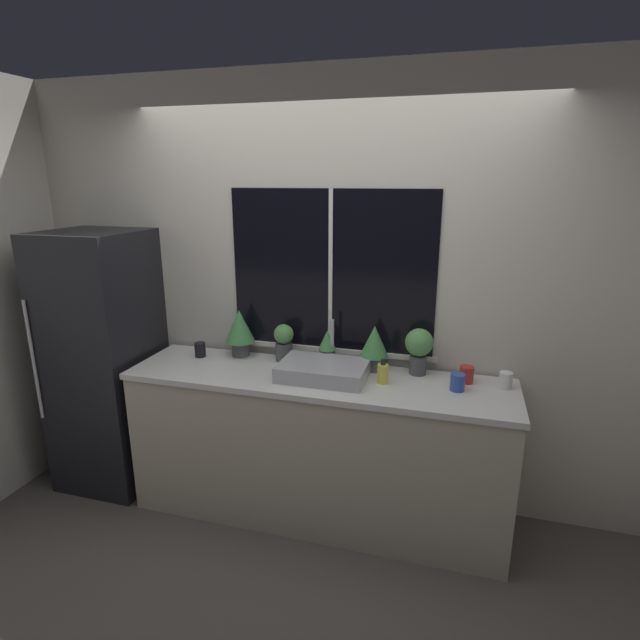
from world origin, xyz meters
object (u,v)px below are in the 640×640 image
at_px(potted_plant_right, 374,345).
at_px(sink, 323,370).
at_px(refrigerator, 108,360).
at_px(potted_plant_far_right, 419,347).
at_px(potted_plant_center, 327,347).
at_px(mug_red, 467,374).
at_px(mug_black, 200,350).
at_px(potted_plant_far_left, 240,329).
at_px(mug_white, 506,380).
at_px(mug_blue, 458,382).
at_px(soap_bottle, 383,373).
at_px(potted_plant_left, 284,341).

bearing_deg(potted_plant_right, sink, -141.71).
height_order(refrigerator, potted_plant_far_right, refrigerator).
bearing_deg(potted_plant_center, mug_red, -3.77).
distance_m(refrigerator, mug_red, 2.36).
bearing_deg(potted_plant_far_right, mug_black, -176.35).
bearing_deg(potted_plant_far_left, potted_plant_center, 0.00).
relative_size(refrigerator, mug_white, 18.98).
bearing_deg(mug_blue, potted_plant_far_left, 172.32).
xyz_separation_m(soap_bottle, mug_black, (-1.22, 0.11, -0.01)).
bearing_deg(potted_plant_far_right, potted_plant_far_left, 180.00).
distance_m(potted_plant_far_left, mug_black, 0.30).
relative_size(potted_plant_right, potted_plant_far_right, 0.99).
xyz_separation_m(potted_plant_far_left, mug_blue, (1.39, -0.19, -0.14)).
distance_m(potted_plant_center, mug_blue, 0.82).
bearing_deg(potted_plant_right, soap_bottle, -66.20).
bearing_deg(mug_blue, soap_bottle, -178.87).
relative_size(refrigerator, potted_plant_far_right, 6.21).
relative_size(sink, potted_plant_far_right, 1.81).
height_order(potted_plant_center, potted_plant_right, potted_plant_right).
distance_m(refrigerator, soap_bottle, 1.89).
bearing_deg(soap_bottle, refrigerator, 179.25).
relative_size(potted_plant_far_left, mug_red, 3.21).
distance_m(refrigerator, potted_plant_far_left, 0.96).
xyz_separation_m(soap_bottle, mug_blue, (0.41, 0.01, -0.01)).
bearing_deg(mug_red, mug_white, -6.37).
relative_size(mug_white, mug_red, 0.95).
distance_m(mug_white, mug_red, 0.21).
xyz_separation_m(refrigerator, potted_plant_right, (1.80, 0.17, 0.22)).
bearing_deg(mug_blue, potted_plant_left, 170.20).
distance_m(mug_black, mug_white, 1.89).
xyz_separation_m(potted_plant_far_left, mug_black, (-0.25, -0.09, -0.14)).
height_order(refrigerator, potted_plant_far_left, refrigerator).
height_order(potted_plant_left, mug_white, potted_plant_left).
relative_size(potted_plant_left, mug_blue, 2.46).
distance_m(potted_plant_far_right, mug_red, 0.31).
xyz_separation_m(potted_plant_left, potted_plant_right, (0.58, 0.00, 0.03)).
relative_size(potted_plant_far_right, mug_blue, 2.90).
relative_size(potted_plant_far_left, potted_plant_center, 1.40).
bearing_deg(refrigerator, mug_red, 2.81).
distance_m(potted_plant_left, potted_plant_far_right, 0.85).
distance_m(potted_plant_far_left, mug_red, 1.44).
bearing_deg(mug_blue, mug_black, 176.58).
bearing_deg(potted_plant_center, mug_blue, -13.24).
xyz_separation_m(sink, mug_white, (1.02, 0.13, -0.00)).
relative_size(soap_bottle, mug_black, 1.51).
bearing_deg(mug_blue, potted_plant_center, 166.76).
xyz_separation_m(potted_plant_left, soap_bottle, (0.67, -0.20, -0.07)).
relative_size(refrigerator, mug_red, 17.97).
xyz_separation_m(potted_plant_right, mug_red, (0.55, -0.06, -0.11)).
bearing_deg(mug_white, soap_bottle, -170.15).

